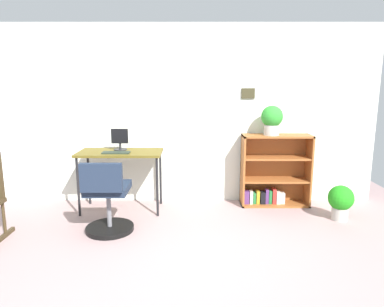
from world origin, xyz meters
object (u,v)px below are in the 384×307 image
office_chair (107,201)px  potted_plant_on_shelf (272,119)px  desk (120,157)px  potted_plant_floor (341,201)px  keyboard (116,153)px  bookshelf_low (273,173)px  monitor (120,140)px

office_chair → potted_plant_on_shelf: size_ratio=2.16×
desk → potted_plant_on_shelf: bearing=5.1°
potted_plant_floor → desk: bearing=172.6°
office_chair → potted_plant_floor: 2.68m
keyboard → office_chair: office_chair is taller
bookshelf_low → office_chair: bearing=-154.6°
potted_plant_floor → keyboard: bearing=175.1°
monitor → potted_plant_on_shelf: 1.94m
desk → bookshelf_low: (1.97, 0.23, -0.27)m
keyboard → potted_plant_on_shelf: potted_plant_on_shelf is taller
bookshelf_low → potted_plant_on_shelf: potted_plant_on_shelf is taller
office_chair → bookshelf_low: bearing=25.4°
monitor → keyboard: bearing=-92.3°
potted_plant_on_shelf → keyboard: bearing=-171.6°
monitor → bookshelf_low: 2.04m
bookshelf_low → potted_plant_floor: (0.67, -0.57, -0.18)m
desk → keyboard: size_ratio=3.14×
desk → potted_plant_floor: (2.64, -0.34, -0.45)m
monitor → potted_plant_on_shelf: (1.92, 0.08, 0.26)m
desk → bookshelf_low: bearing=6.6°
monitor → potted_plant_floor: size_ratio=0.65×
bookshelf_low → potted_plant_floor: bookshelf_low is taller
keyboard → office_chair: 0.72m
keyboard → potted_plant_floor: 2.73m
office_chair → bookshelf_low: 2.19m
office_chair → bookshelf_low: (1.98, 0.94, 0.06)m
monitor → desk: bearing=-79.7°
potted_plant_floor → bookshelf_low: bearing=139.5°
desk → bookshelf_low: bookshelf_low is taller
desk → bookshelf_low: size_ratio=1.10×
office_chair → desk: bearing=89.2°
monitor → potted_plant_on_shelf: size_ratio=0.72×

